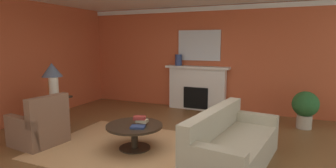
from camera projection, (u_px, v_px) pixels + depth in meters
name	position (u px, v px, depth m)	size (l,w,h in m)	color
ground_plane	(158.00, 148.00, 4.91)	(9.45, 9.45, 0.00)	brown
wall_fireplace	(207.00, 59.00, 7.67)	(7.87, 0.12, 2.88)	#C65633
wall_window	(21.00, 62.00, 6.41)	(0.12, 7.04, 2.88)	#C65633
crown_moulding	(208.00, 9.00, 7.39)	(7.87, 0.08, 0.12)	white
area_rug	(135.00, 149.00, 4.90)	(3.25, 2.37, 0.01)	tan
fireplace	(197.00, 89.00, 7.70)	(1.80, 0.35, 1.23)	white
mantel_mirror	(199.00, 45.00, 7.62)	(1.21, 0.04, 0.84)	silver
sofa	(232.00, 146.00, 4.23)	(1.20, 2.21, 0.85)	#BCB299
armchair_near_window	(40.00, 128.00, 5.07)	(0.89, 0.89, 0.95)	brown
coffee_table	(134.00, 131.00, 4.85)	(1.00, 1.00, 0.45)	#2D2319
side_table	(55.00, 110.00, 6.07)	(0.56, 0.56, 0.70)	#2D2319
table_lamp	(52.00, 73.00, 5.94)	(0.44, 0.44, 0.75)	#B28E38
vase_on_side_table	(54.00, 88.00, 5.82)	(0.19, 0.19, 0.45)	beige
vase_mantel_left	(178.00, 60.00, 7.74)	(0.20, 0.20, 0.32)	navy
book_red_cover	(138.00, 127.00, 4.64)	(0.24, 0.18, 0.04)	navy
book_art_folio	(142.00, 121.00, 4.82)	(0.20, 0.14, 0.06)	tan
book_small_novel	(140.00, 118.00, 4.82)	(0.21, 0.14, 0.06)	maroon
potted_plant	(305.00, 107.00, 5.99)	(0.56, 0.56, 0.83)	#BCB29E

